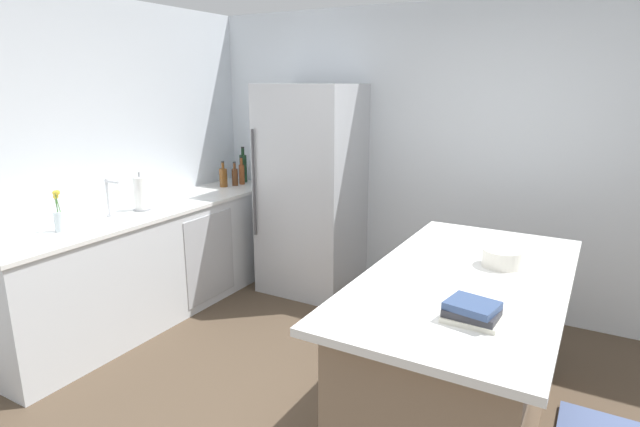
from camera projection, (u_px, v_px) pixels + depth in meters
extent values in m
cube|color=silver|center=(456.00, 159.00, 4.39)|extent=(6.00, 0.10, 2.60)
cube|color=silver|center=(35.00, 175.00, 3.66)|extent=(0.10, 6.00, 2.60)
cube|color=silver|center=(156.00, 263.00, 4.31)|extent=(0.60, 2.75, 0.91)
cube|color=white|center=(151.00, 210.00, 4.20)|extent=(0.63, 2.78, 0.03)
cube|color=#B2B5BA|center=(210.00, 257.00, 4.46)|extent=(0.01, 0.60, 0.76)
cube|color=#8E755B|center=(461.00, 357.00, 2.85)|extent=(0.85, 1.76, 0.90)
cube|color=white|center=(467.00, 279.00, 2.74)|extent=(1.01, 1.96, 0.04)
cube|color=#B7BABF|center=(311.00, 191.00, 4.72)|extent=(0.85, 0.70, 1.93)
cylinder|color=#4C4C51|center=(254.00, 183.00, 4.57)|extent=(0.02, 0.02, 0.97)
cylinder|color=silver|center=(110.00, 215.00, 3.92)|extent=(0.05, 0.05, 0.02)
cylinder|color=silver|center=(108.00, 197.00, 3.88)|extent=(0.02, 0.02, 0.28)
cylinder|color=silver|center=(112.00, 182.00, 3.82)|extent=(0.14, 0.02, 0.02)
cylinder|color=silver|center=(60.00, 222.00, 3.52)|extent=(0.07, 0.07, 0.14)
cylinder|color=#4C7F3D|center=(58.00, 210.00, 3.51)|extent=(0.01, 0.02, 0.19)
sphere|color=yellow|center=(56.00, 197.00, 3.49)|extent=(0.04, 0.04, 0.04)
cylinder|color=#4C7F3D|center=(57.00, 209.00, 3.49)|extent=(0.01, 0.01, 0.22)
sphere|color=yellow|center=(55.00, 193.00, 3.47)|extent=(0.04, 0.04, 0.04)
cylinder|color=#4C7F3D|center=(59.00, 208.00, 3.49)|extent=(0.01, 0.04, 0.22)
sphere|color=yellow|center=(57.00, 193.00, 3.47)|extent=(0.04, 0.04, 0.04)
cylinder|color=gray|center=(142.00, 209.00, 4.13)|extent=(0.14, 0.14, 0.01)
cylinder|color=white|center=(141.00, 193.00, 4.09)|extent=(0.11, 0.11, 0.26)
cylinder|color=gray|center=(139.00, 175.00, 4.05)|extent=(0.02, 0.02, 0.04)
cylinder|color=#19381E|center=(243.00, 169.00, 5.25)|extent=(0.07, 0.07, 0.28)
cylinder|color=#19381E|center=(243.00, 152.00, 5.21)|extent=(0.03, 0.03, 0.07)
cylinder|color=black|center=(243.00, 148.00, 5.20)|extent=(0.03, 0.03, 0.01)
cylinder|color=#994C23|center=(242.00, 175.00, 5.15)|extent=(0.06, 0.06, 0.20)
cylinder|color=#994C23|center=(241.00, 162.00, 5.12)|extent=(0.03, 0.03, 0.07)
cylinder|color=black|center=(241.00, 157.00, 5.11)|extent=(0.03, 0.03, 0.01)
cylinder|color=#5B3319|center=(235.00, 177.00, 5.09)|extent=(0.06, 0.06, 0.17)
cylinder|color=#5B3319|center=(234.00, 166.00, 5.06)|extent=(0.03, 0.03, 0.06)
cylinder|color=black|center=(234.00, 162.00, 5.05)|extent=(0.03, 0.03, 0.01)
cylinder|color=brown|center=(223.00, 178.00, 5.03)|extent=(0.08, 0.08, 0.18)
cylinder|color=brown|center=(223.00, 166.00, 5.00)|extent=(0.03, 0.03, 0.06)
cylinder|color=black|center=(223.00, 162.00, 4.99)|extent=(0.03, 0.03, 0.01)
cube|color=silver|center=(471.00, 318.00, 2.21)|extent=(0.24, 0.18, 0.02)
cube|color=#2D2D33|center=(472.00, 313.00, 2.20)|extent=(0.23, 0.18, 0.03)
cube|color=#334770|center=(472.00, 306.00, 2.19)|extent=(0.23, 0.21, 0.03)
cylinder|color=silver|center=(502.00, 258.00, 2.86)|extent=(0.22, 0.22, 0.10)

